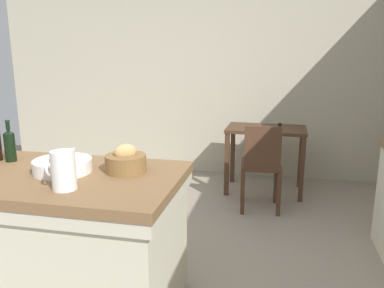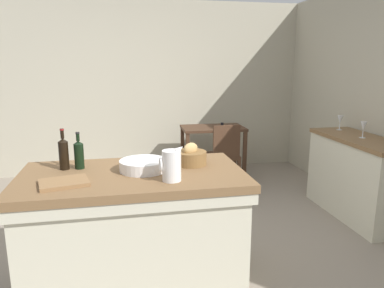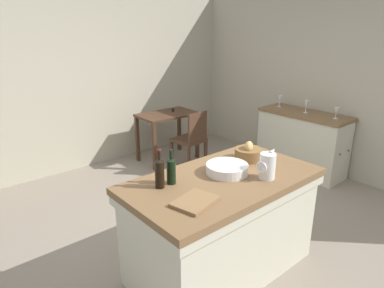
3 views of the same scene
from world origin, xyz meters
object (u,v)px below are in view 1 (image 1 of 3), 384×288
at_px(wash_bowl, 63,166).
at_px(bread_basket, 126,162).
at_px(island_table, 53,235).
at_px(wine_bottle_dark, 10,145).
at_px(writing_desk, 266,138).
at_px(wooden_chair, 261,164).
at_px(pitcher, 63,170).

bearing_deg(wash_bowl, bread_basket, 13.70).
height_order(island_table, wine_bottle_dark, wine_bottle_dark).
bearing_deg(bread_basket, writing_desk, 71.28).
relative_size(island_table, wash_bowl, 4.62).
height_order(writing_desk, wooden_chair, wooden_chair).
xyz_separation_m(island_table, pitcher, (0.26, -0.24, 0.52)).
distance_m(island_table, pitcher, 0.63).
relative_size(island_table, bread_basket, 6.49).
distance_m(island_table, writing_desk, 2.76).
bearing_deg(bread_basket, wash_bowl, -166.30).
distance_m(pitcher, wash_bowl, 0.33).
distance_m(pitcher, wine_bottle_dark, 0.77).
bearing_deg(writing_desk, island_table, -116.92).
distance_m(island_table, wine_bottle_dark, 0.68).
bearing_deg(pitcher, bread_basket, 61.02).
height_order(pitcher, wine_bottle_dark, wine_bottle_dark).
height_order(wooden_chair, wash_bowl, wash_bowl).
bearing_deg(island_table, bread_basket, 16.07).
xyz_separation_m(island_table, wash_bowl, (0.08, 0.04, 0.45)).
bearing_deg(wooden_chair, pitcher, -115.00).
xyz_separation_m(island_table, bread_basket, (0.46, 0.13, 0.48)).
bearing_deg(wine_bottle_dark, wooden_chair, 45.69).
xyz_separation_m(wooden_chair, wine_bottle_dark, (-1.62, -1.66, 0.51)).
xyz_separation_m(writing_desk, wine_bottle_dark, (-1.64, -2.27, 0.37)).
bearing_deg(bread_basket, wooden_chair, 65.90).
xyz_separation_m(writing_desk, bread_basket, (-0.79, -2.33, 0.32)).
xyz_separation_m(writing_desk, pitcher, (-0.99, -2.70, 0.36)).
relative_size(writing_desk, wine_bottle_dark, 3.23).
relative_size(wash_bowl, wine_bottle_dark, 1.26).
relative_size(writing_desk, wash_bowl, 2.57).
bearing_deg(island_table, writing_desk, 63.08).
relative_size(writing_desk, pitcher, 3.58).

